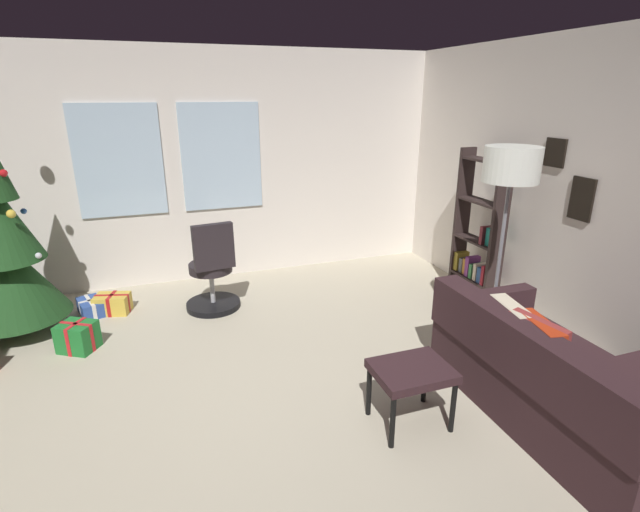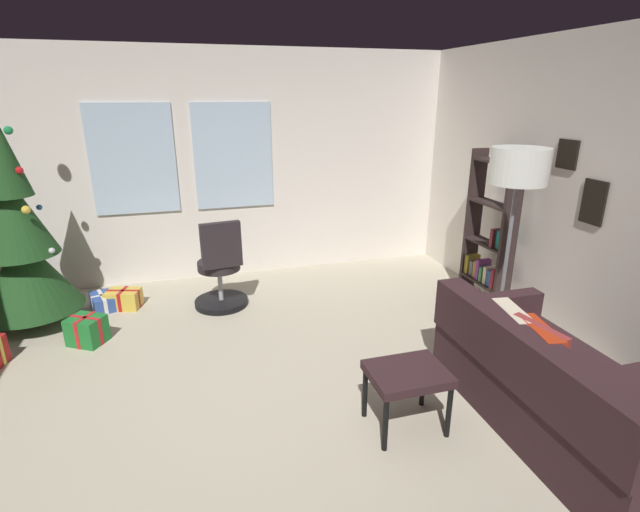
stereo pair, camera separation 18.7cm
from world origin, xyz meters
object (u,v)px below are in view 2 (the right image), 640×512
(gift_box_blue, at_px, (103,302))
(bookshelf, at_px, (489,241))
(holiday_tree, at_px, (20,243))
(couch, at_px, (586,395))
(footstool, at_px, (407,378))
(gift_box_gold, at_px, (124,299))
(gift_box_green, at_px, (87,330))
(floor_lamp, at_px, (518,177))
(office_chair, at_px, (221,274))

(gift_box_blue, relative_size, bookshelf, 0.24)
(holiday_tree, relative_size, gift_box_blue, 6.34)
(couch, bearing_deg, bookshelf, 73.73)
(footstool, distance_m, gift_box_gold, 3.25)
(gift_box_green, xyz_separation_m, floor_lamp, (3.45, -1.16, 1.41))
(couch, height_order, footstool, couch)
(footstool, bearing_deg, couch, -18.58)
(office_chair, bearing_deg, holiday_tree, 175.81)
(couch, height_order, floor_lamp, floor_lamp)
(footstool, xyz_separation_m, office_chair, (-1.01, 2.27, -0.01))
(gift_box_gold, height_order, bookshelf, bookshelf)
(couch, xyz_separation_m, footstool, (-1.11, 0.37, 0.10))
(footstool, relative_size, gift_box_green, 1.34)
(gift_box_gold, relative_size, bookshelf, 0.24)
(office_chair, xyz_separation_m, floor_lamp, (2.21, -1.60, 1.16))
(gift_box_gold, bearing_deg, gift_box_green, -108.95)
(bookshelf, bearing_deg, gift_box_gold, 165.28)
(gift_box_blue, bearing_deg, holiday_tree, -163.26)
(gift_box_blue, xyz_separation_m, bookshelf, (3.90, -1.01, 0.63))
(couch, xyz_separation_m, gift_box_gold, (-3.12, 2.92, -0.18))
(holiday_tree, bearing_deg, couch, -35.33)
(footstool, height_order, gift_box_blue, footstool)
(gift_box_gold, height_order, floor_lamp, floor_lamp)
(holiday_tree, xyz_separation_m, bookshelf, (4.49, -0.83, -0.13))
(office_chair, distance_m, floor_lamp, 2.96)
(gift_box_blue, bearing_deg, office_chair, -14.27)
(holiday_tree, height_order, floor_lamp, holiday_tree)
(bookshelf, distance_m, floor_lamp, 1.31)
(gift_box_green, relative_size, bookshelf, 0.23)
(office_chair, distance_m, bookshelf, 2.80)
(holiday_tree, height_order, bookshelf, holiday_tree)
(couch, distance_m, footstool, 1.18)
(footstool, height_order, bookshelf, bookshelf)
(gift_box_green, relative_size, office_chair, 0.39)
(gift_box_gold, xyz_separation_m, office_chair, (1.00, -0.27, 0.27))
(holiday_tree, bearing_deg, office_chair, -4.19)
(gift_box_gold, relative_size, floor_lamp, 0.22)
(gift_box_blue, distance_m, office_chair, 1.29)
(bookshelf, bearing_deg, office_chair, 165.43)
(holiday_tree, relative_size, bookshelf, 1.54)
(couch, distance_m, holiday_tree, 4.84)
(floor_lamp, bearing_deg, bookshelf, 61.67)
(gift_box_blue, distance_m, floor_lamp, 4.18)
(footstool, relative_size, office_chair, 0.53)
(footstool, relative_size, gift_box_blue, 1.29)
(footstool, distance_m, gift_box_blue, 3.42)
(gift_box_gold, bearing_deg, gift_box_blue, 169.83)
(couch, distance_m, gift_box_gold, 4.28)
(footstool, height_order, floor_lamp, floor_lamp)
(gift_box_blue, bearing_deg, gift_box_gold, -10.17)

